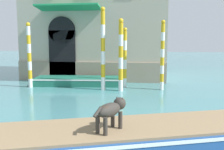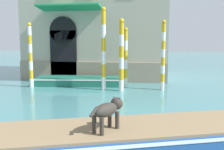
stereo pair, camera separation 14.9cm
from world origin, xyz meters
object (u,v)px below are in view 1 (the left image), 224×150
Objects in this scene: mooring_pole_0 at (162,55)px; mooring_pole_4 at (121,55)px; mooring_pole_2 at (29,55)px; mooring_pole_1 at (125,58)px; boat_foreground at (141,138)px; dog_on_deck at (111,110)px; mooring_pole_3 at (103,49)px; boat_moored_near_palazzo at (78,81)px.

mooring_pole_4 is (-2.23, -0.65, 0.03)m from mooring_pole_0.
mooring_pole_1 is at bearing 7.91° from mooring_pole_2.
mooring_pole_1 is (-1.29, 8.87, 1.37)m from boat_foreground.
dog_on_deck is at bearing -165.79° from boat_foreground.
mooring_pole_3 is 1.16× the size of mooring_pole_4.
mooring_pole_4 is at bearing -7.70° from mooring_pole_3.
boat_foreground is 1.67× the size of mooring_pole_3.
mooring_pole_3 reaches higher than dog_on_deck.
mooring_pole_0 is (0.82, 8.45, 1.56)m from boat_foreground.
mooring_pole_1 is at bearing 32.23° from dog_on_deck.
mooring_pole_0 is 1.02× the size of mooring_pole_2.
boat_moored_near_palazzo is at bearing 143.90° from mooring_pole_3.
boat_foreground is at bearing -81.74° from mooring_pole_1.
boat_moored_near_palazzo is at bearing 172.04° from mooring_pole_1.
dog_on_deck is 0.27× the size of mooring_pole_2.
dog_on_deck is (-0.68, -0.46, 0.81)m from boat_foreground.
dog_on_deck is 0.22× the size of mooring_pole_3.
mooring_pole_2 is at bearing 176.77° from mooring_pole_4.
mooring_pole_4 is (-0.12, -1.07, 0.22)m from mooring_pole_1.
mooring_pole_1 is 0.92× the size of mooring_pole_2.
boat_moored_near_palazzo is at bearing 170.65° from mooring_pole_0.
mooring_pole_0 is at bearing 2.59° from mooring_pole_2.
mooring_pole_0 is 7.63m from mooring_pole_2.
mooring_pole_0 reaches higher than dog_on_deck.
dog_on_deck is at bearing -84.95° from mooring_pole_4.
boat_moored_near_palazzo is 1.37× the size of mooring_pole_4.
mooring_pole_2 is 0.83× the size of mooring_pole_3.
mooring_pole_4 is at bearing -163.78° from mooring_pole_0.
mooring_pole_0 is (1.50, 8.91, 0.75)m from dog_on_deck.
mooring_pole_3 is at bearing -170.99° from mooring_pole_0.
boat_foreground is at bearing -71.74° from boat_moored_near_palazzo.
mooring_pole_2 is (-6.12, 8.57, 0.71)m from dog_on_deck.
mooring_pole_0 is at bearing 9.01° from mooring_pole_3.
mooring_pole_3 is (-1.73, 8.40, 1.09)m from dog_on_deck.
mooring_pole_4 is (5.39, -0.30, 0.07)m from mooring_pole_2.
mooring_pole_2 is (-7.62, -0.34, -0.04)m from mooring_pole_0.
mooring_pole_3 reaches higher than mooring_pole_0.
mooring_pole_2 is 0.97× the size of mooring_pole_4.
mooring_pole_0 is 2.16m from mooring_pole_1.
dog_on_deck reaches higher than boat_moored_near_palazzo.
mooring_pole_4 is at bearing 33.53° from dog_on_deck.
mooring_pole_0 reaches higher than boat_foreground.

